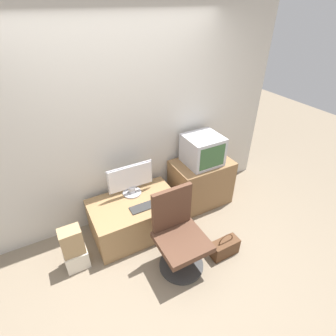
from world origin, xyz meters
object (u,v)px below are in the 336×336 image
object	(u,v)px
mouse	(162,202)
main_monitor	(131,180)
office_chair	(179,237)
keyboard	(144,207)
crt_tv	(203,150)
cardboard_box_lower	(77,258)
handbag	(225,247)

from	to	relation	value
mouse	main_monitor	bearing A→B (deg)	124.91
office_chair	main_monitor	bearing A→B (deg)	102.43
keyboard	office_chair	distance (m)	0.57
mouse	office_chair	distance (m)	0.52
crt_tv	cardboard_box_lower	bearing A→B (deg)	-171.42
handbag	keyboard	bearing A→B (deg)	134.43
crt_tv	cardboard_box_lower	distance (m)	2.01
keyboard	handbag	size ratio (longest dim) A/B	0.97
cardboard_box_lower	office_chair	bearing A→B (deg)	-26.05
main_monitor	cardboard_box_lower	size ratio (longest dim) A/B	2.33
main_monitor	keyboard	distance (m)	0.38
mouse	cardboard_box_lower	bearing A→B (deg)	-179.60
main_monitor	office_chair	bearing A→B (deg)	-77.57
cardboard_box_lower	handbag	distance (m)	1.70
keyboard	mouse	world-z (taller)	mouse
main_monitor	office_chair	distance (m)	0.92
main_monitor	handbag	distance (m)	1.38
main_monitor	keyboard	bearing A→B (deg)	-85.60
office_chair	mouse	bearing A→B (deg)	83.94
handbag	mouse	bearing A→B (deg)	125.03
office_chair	handbag	distance (m)	0.63
crt_tv	office_chair	world-z (taller)	crt_tv
cardboard_box_lower	mouse	bearing A→B (deg)	0.40
cardboard_box_lower	handbag	xyz separation A→B (m)	(1.56, -0.67, -0.01)
keyboard	cardboard_box_lower	world-z (taller)	keyboard
mouse	office_chair	xyz separation A→B (m)	(-0.05, -0.51, -0.08)
keyboard	cardboard_box_lower	xyz separation A→B (m)	(-0.87, -0.04, -0.37)
main_monitor	cardboard_box_lower	world-z (taller)	main_monitor
office_chair	handbag	size ratio (longest dim) A/B	2.79
mouse	crt_tv	size ratio (longest dim) A/B	0.12
office_chair	cardboard_box_lower	world-z (taller)	office_chair
main_monitor	keyboard	xyz separation A→B (m)	(0.02, -0.32, -0.20)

